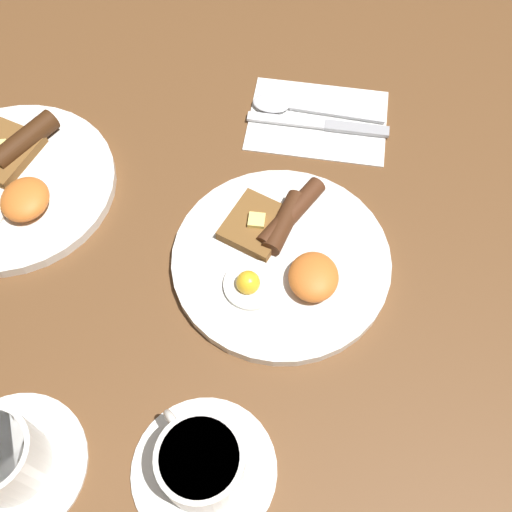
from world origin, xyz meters
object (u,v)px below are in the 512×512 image
(breakfast_plate_far, at_px, (14,181))
(teacup_far, at_px, (4,460))
(breakfast_plate_near, at_px, (284,257))
(spoon, at_px, (285,105))
(knife, at_px, (328,125))
(teacup_near, at_px, (204,464))

(breakfast_plate_far, relative_size, teacup_far, 1.78)
(breakfast_plate_near, bearing_deg, spoon, 2.88)
(breakfast_plate_far, height_order, knife, breakfast_plate_far)
(breakfast_plate_near, height_order, teacup_far, teacup_far)
(teacup_near, xyz_separation_m, knife, (0.47, -0.11, -0.02))
(knife, xyz_separation_m, spoon, (0.03, 0.06, 0.00))
(teacup_far, xyz_separation_m, knife, (0.49, -0.31, -0.03))
(breakfast_plate_far, xyz_separation_m, spoon, (0.17, -0.35, -0.00))
(breakfast_plate_near, height_order, knife, breakfast_plate_near)
(breakfast_plate_near, xyz_separation_m, spoon, (0.25, 0.01, -0.00))
(breakfast_plate_near, height_order, teacup_near, teacup_near)
(breakfast_plate_near, relative_size, teacup_far, 1.75)
(teacup_near, bearing_deg, breakfast_plate_near, -14.18)
(teacup_far, relative_size, knife, 0.76)
(teacup_near, relative_size, spoon, 0.78)
(breakfast_plate_near, relative_size, spoon, 1.39)
(knife, height_order, spoon, spoon)
(teacup_near, distance_m, teacup_far, 0.20)
(breakfast_plate_far, height_order, spoon, breakfast_plate_far)
(teacup_near, bearing_deg, knife, -13.34)
(breakfast_plate_near, xyz_separation_m, knife, (0.22, -0.05, -0.01))
(breakfast_plate_far, height_order, teacup_far, teacup_far)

